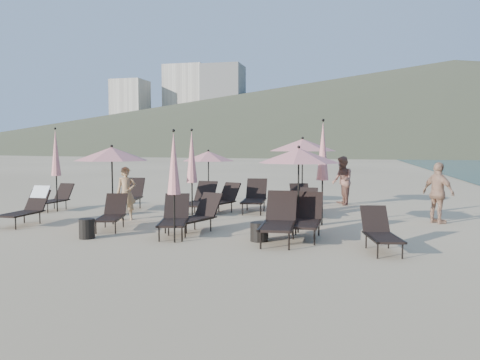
% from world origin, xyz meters
% --- Properties ---
extents(ground, '(800.00, 800.00, 0.00)m').
position_xyz_m(ground, '(0.00, 0.00, 0.00)').
color(ground, '#D6BA8C').
rests_on(ground, ground).
extents(volcanic_headland, '(690.00, 690.00, 55.00)m').
position_xyz_m(volcanic_headland, '(71.37, 302.62, 26.49)').
color(volcanic_headland, brown).
rests_on(volcanic_headland, ground).
extents(hotel_skyline, '(109.00, 82.00, 55.00)m').
position_xyz_m(hotel_skyline, '(-93.62, 271.21, 24.18)').
color(hotel_skyline, beige).
rests_on(hotel_skyline, ground).
extents(lounger_0, '(0.64, 1.63, 1.00)m').
position_xyz_m(lounger_0, '(-5.09, 0.65, 0.48)').
color(lounger_0, black).
rests_on(lounger_0, ground).
extents(lounger_1, '(0.97, 1.59, 0.86)m').
position_xyz_m(lounger_1, '(-2.50, 0.54, 0.40)').
color(lounger_1, black).
rests_on(lounger_1, ground).
extents(lounger_2, '(1.02, 1.73, 0.93)m').
position_xyz_m(lounger_2, '(-0.63, 0.12, 0.44)').
color(lounger_2, black).
rests_on(lounger_2, ground).
extents(lounger_3, '(1.09, 1.71, 0.92)m').
position_xyz_m(lounger_3, '(-0.26, 0.65, 0.43)').
color(lounger_3, black).
rests_on(lounger_3, ground).
extents(lounger_4, '(0.82, 1.89, 1.06)m').
position_xyz_m(lounger_4, '(1.90, 0.00, 0.50)').
color(lounger_4, black).
rests_on(lounger_4, ground).
extents(lounger_5, '(0.68, 1.74, 1.00)m').
position_xyz_m(lounger_5, '(2.44, 0.58, 0.47)').
color(lounger_5, black).
rests_on(lounger_5, ground).
extents(lounger_6, '(0.61, 1.50, 0.85)m').
position_xyz_m(lounger_6, '(-6.16, 3.35, 0.40)').
color(lounger_6, black).
rests_on(lounger_6, ground).
extents(lounger_7, '(0.99, 1.87, 1.02)m').
position_xyz_m(lounger_7, '(-3.85, 4.09, 0.48)').
color(lounger_7, black).
rests_on(lounger_7, ground).
extents(lounger_8, '(1.13, 1.73, 0.93)m').
position_xyz_m(lounger_8, '(-0.64, 4.02, 0.44)').
color(lounger_8, black).
rests_on(lounger_8, ground).
extents(lounger_9, '(0.75, 1.77, 1.00)m').
position_xyz_m(lounger_9, '(-1.17, 3.51, 0.47)').
color(lounger_9, black).
rests_on(lounger_9, ground).
extents(lounger_10, '(0.86, 1.86, 1.04)m').
position_xyz_m(lounger_10, '(0.36, 4.54, 0.48)').
color(lounger_10, black).
rests_on(lounger_10, ground).
extents(lounger_11, '(0.62, 1.49, 0.85)m').
position_xyz_m(lounger_11, '(2.11, 3.71, 0.40)').
color(lounger_11, black).
rests_on(lounger_11, ground).
extents(lounger_12, '(0.86, 1.55, 0.84)m').
position_xyz_m(lounger_12, '(4.04, -0.44, 0.40)').
color(lounger_12, black).
rests_on(lounger_12, ground).
extents(lounger_13, '(1.10, 1.73, 0.93)m').
position_xyz_m(lounger_13, '(1.97, 4.23, 0.43)').
color(lounger_13, black).
rests_on(lounger_13, ground).
extents(umbrella_open_0, '(2.01, 2.01, 2.16)m').
position_xyz_m(umbrella_open_0, '(-2.85, 1.19, 1.91)').
color(umbrella_open_0, black).
rests_on(umbrella_open_0, ground).
extents(umbrella_open_1, '(1.98, 1.98, 2.13)m').
position_xyz_m(umbrella_open_1, '(2.18, 1.15, 1.88)').
color(umbrella_open_1, black).
rests_on(umbrella_open_1, ground).
extents(umbrella_open_2, '(1.87, 1.87, 2.01)m').
position_xyz_m(umbrella_open_2, '(-1.46, 5.34, 1.78)').
color(umbrella_open_2, black).
rests_on(umbrella_open_2, ground).
extents(umbrella_open_3, '(2.27, 2.27, 2.44)m').
position_xyz_m(umbrella_open_3, '(1.75, 5.77, 2.16)').
color(umbrella_open_3, black).
rests_on(umbrella_open_3, ground).
extents(umbrella_closed_0, '(0.29, 0.29, 2.48)m').
position_xyz_m(umbrella_closed_0, '(-0.30, -0.68, 1.73)').
color(umbrella_closed_0, black).
rests_on(umbrella_closed_0, ground).
extents(umbrella_closed_1, '(0.33, 0.33, 2.84)m').
position_xyz_m(umbrella_closed_1, '(2.67, 2.38, 1.97)').
color(umbrella_closed_1, black).
rests_on(umbrella_closed_1, ground).
extents(umbrella_closed_2, '(0.32, 0.32, 2.73)m').
position_xyz_m(umbrella_closed_2, '(-5.89, 3.03, 1.90)').
color(umbrella_closed_2, black).
rests_on(umbrella_closed_2, ground).
extents(umbrella_closed_3, '(0.30, 0.30, 2.60)m').
position_xyz_m(umbrella_closed_3, '(-0.86, 1.98, 1.81)').
color(umbrella_closed_3, black).
rests_on(umbrella_closed_3, ground).
extents(side_table_0, '(0.36, 0.36, 0.45)m').
position_xyz_m(side_table_0, '(-2.43, -0.74, 0.23)').
color(side_table_0, black).
rests_on(side_table_0, ground).
extents(side_table_1, '(0.39, 0.39, 0.42)m').
position_xyz_m(side_table_1, '(1.46, -0.09, 0.21)').
color(side_table_1, black).
rests_on(side_table_1, ground).
extents(beachgoer_a, '(0.67, 0.60, 1.53)m').
position_xyz_m(beachgoer_a, '(-2.87, 2.01, 0.77)').
color(beachgoer_a, '#9F7E56').
rests_on(beachgoer_a, ground).
extents(beachgoer_b, '(0.91, 1.03, 1.77)m').
position_xyz_m(beachgoer_b, '(3.05, 7.09, 0.88)').
color(beachgoer_b, '#8C5A48').
rests_on(beachgoer_b, ground).
extents(beachgoer_c, '(0.96, 1.01, 1.68)m').
position_xyz_m(beachgoer_c, '(5.73, 3.50, 0.84)').
color(beachgoer_c, tan).
rests_on(beachgoer_c, ground).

